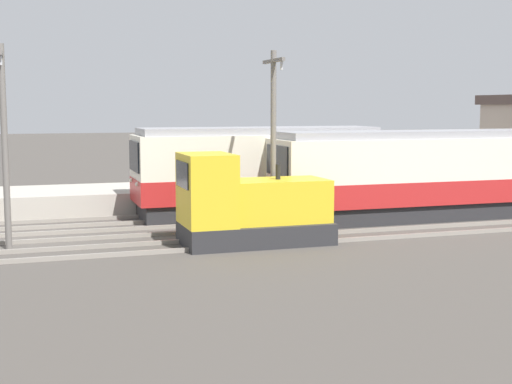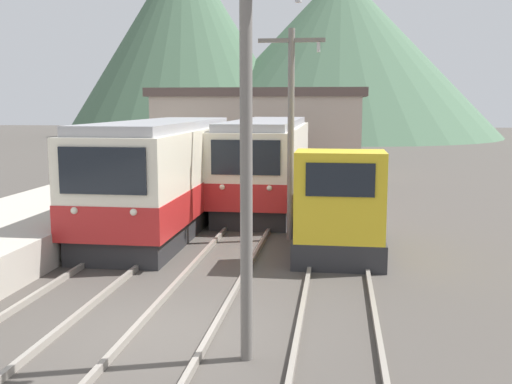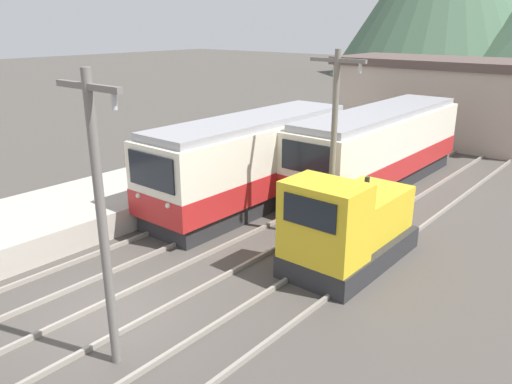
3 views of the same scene
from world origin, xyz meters
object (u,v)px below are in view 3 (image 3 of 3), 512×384
(commuter_train_left, at_px, (252,165))
(catenary_mast_near, at_px, (101,215))
(commuter_train_center, at_px, (378,151))
(catenary_mast_mid, at_px, (334,140))
(shunting_locomotive, at_px, (348,228))

(commuter_train_left, distance_m, catenary_mast_near, 10.83)
(commuter_train_center, xyz_separation_m, catenary_mast_mid, (1.51, -6.48, 1.87))
(catenary_mast_near, bearing_deg, catenary_mast_mid, 90.00)
(catenary_mast_near, relative_size, catenary_mast_mid, 1.00)
(catenary_mast_near, distance_m, catenary_mast_mid, 8.87)
(commuter_train_left, distance_m, commuter_train_center, 6.24)
(commuter_train_center, distance_m, catenary_mast_mid, 6.91)
(catenary_mast_mid, bearing_deg, shunting_locomotive, -43.51)
(commuter_train_left, height_order, catenary_mast_mid, catenary_mast_mid)
(commuter_train_center, bearing_deg, catenary_mast_mid, -76.90)
(commuter_train_center, relative_size, catenary_mast_mid, 1.83)
(shunting_locomotive, xyz_separation_m, catenary_mast_near, (-1.49, -7.45, 2.31))
(commuter_train_left, distance_m, catenary_mast_mid, 4.76)
(catenary_mast_near, bearing_deg, commuter_train_center, 95.61)
(commuter_train_center, distance_m, catenary_mast_near, 15.53)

